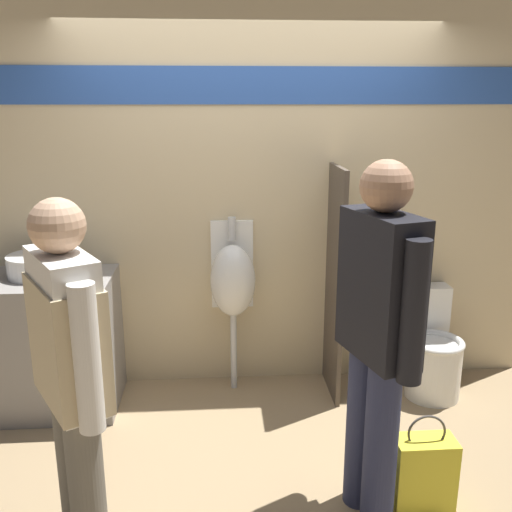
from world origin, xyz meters
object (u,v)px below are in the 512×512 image
object	(u,v)px
cell_phone	(74,282)
person_in_vest	(70,366)
toilet	(431,352)
sink_basin	(38,265)
urinal_near_counter	(233,280)
person_with_lanyard	(377,332)
shopping_bag	(423,473)

from	to	relation	value
cell_phone	person_in_vest	distance (m)	1.32
cell_phone	toilet	bearing A→B (deg)	2.89
sink_basin	urinal_near_counter	size ratio (longest dim) A/B	0.32
sink_basin	cell_phone	bearing A→B (deg)	-34.60
urinal_near_counter	person_in_vest	world-z (taller)	person_in_vest
sink_basin	person_in_vest	xyz separation A→B (m)	(0.55, -1.47, -0.01)
person_with_lanyard	sink_basin	bearing A→B (deg)	40.22
cell_phone	urinal_near_counter	bearing A→B (deg)	15.87
toilet	shopping_bag	world-z (taller)	toilet
person_in_vest	person_with_lanyard	size ratio (longest dim) A/B	0.94
urinal_near_counter	toilet	xyz separation A→B (m)	(1.38, -0.16, -0.51)
person_in_vest	person_with_lanyard	bearing A→B (deg)	-110.38
toilet	urinal_near_counter	bearing A→B (deg)	173.23
person_with_lanyard	cell_phone	bearing A→B (deg)	40.43
urinal_near_counter	person_in_vest	distance (m)	1.73
toilet	sink_basin	bearing A→B (deg)	178.66
person_with_lanyard	toilet	bearing A→B (deg)	-49.01
person_with_lanyard	shopping_bag	world-z (taller)	person_with_lanyard
urinal_near_counter	toilet	world-z (taller)	urinal_near_counter
cell_phone	person_in_vest	xyz separation A→B (m)	(0.29, -1.29, 0.05)
cell_phone	urinal_near_counter	world-z (taller)	urinal_near_counter
sink_basin	shopping_bag	xyz separation A→B (m)	(2.17, -1.24, -0.77)
person_in_vest	shopping_bag	size ratio (longest dim) A/B	3.15
shopping_bag	toilet	bearing A→B (deg)	68.06
sink_basin	person_in_vest	bearing A→B (deg)	-69.44
person_with_lanyard	shopping_bag	distance (m)	0.82
person_in_vest	person_with_lanyard	world-z (taller)	person_with_lanyard
shopping_bag	person_in_vest	bearing A→B (deg)	-171.81
person_in_vest	shopping_bag	bearing A→B (deg)	-111.80
toilet	cell_phone	bearing A→B (deg)	-177.11
toilet	person_in_vest	distance (m)	2.61
sink_basin	person_with_lanyard	bearing A→B (deg)	-33.31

